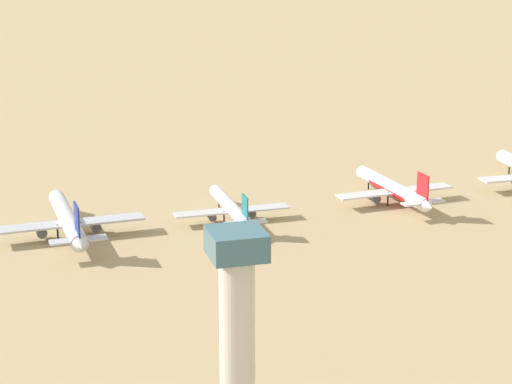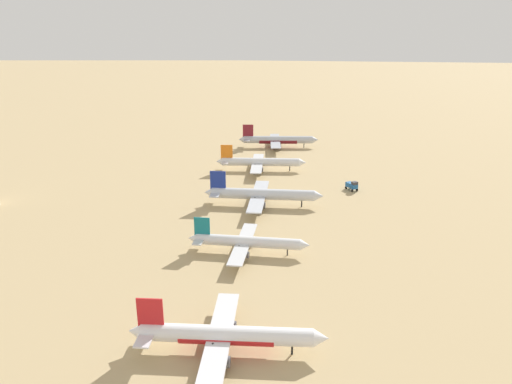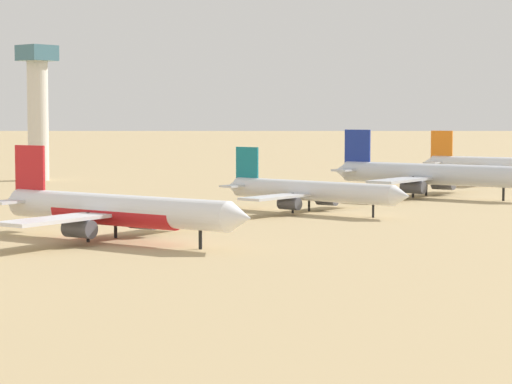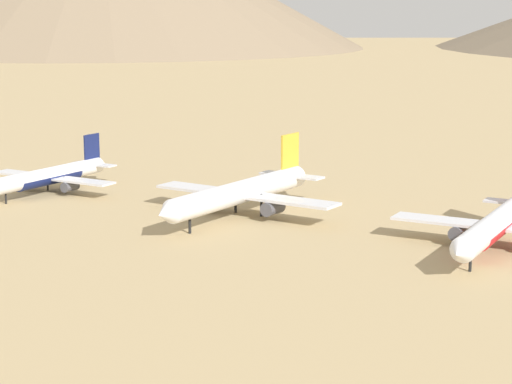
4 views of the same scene
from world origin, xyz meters
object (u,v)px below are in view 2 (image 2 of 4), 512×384
object	(u,v)px
parked_jet_3	(246,242)
parked_jet_2	(225,335)
parked_jet_4	(261,194)
parked_jet_6	(277,140)
service_truck	(352,185)
parked_jet_5	(260,162)

from	to	relation	value
parked_jet_3	parked_jet_2	bearing A→B (deg)	-85.16
parked_jet_3	parked_jet_4	size ratio (longest dim) A/B	0.81
parked_jet_6	parked_jet_4	bearing A→B (deg)	-86.97
parked_jet_2	parked_jet_4	world-z (taller)	parked_jet_4
parked_jet_4	service_truck	world-z (taller)	parked_jet_4
parked_jet_5	service_truck	world-z (taller)	parked_jet_5
parked_jet_2	parked_jet_3	xyz separation A→B (m)	(-3.70, 43.72, -0.39)
parked_jet_2	parked_jet_5	xyz separation A→B (m)	(-12.60, 126.61, 0.15)
parked_jet_5	parked_jet_4	bearing A→B (deg)	-80.43
parked_jet_6	service_truck	bearing A→B (deg)	-60.97
parked_jet_4	parked_jet_5	size ratio (longest dim) A/B	1.06
parked_jet_4	service_truck	xyz separation A→B (m)	(32.55, 22.51, -2.08)
parked_jet_4	parked_jet_5	bearing A→B (deg)	99.57
parked_jet_3	parked_jet_5	size ratio (longest dim) A/B	0.86
parked_jet_5	service_truck	bearing A→B (deg)	-28.44
parked_jet_6	parked_jet_3	bearing A→B (deg)	-87.24
parked_jet_3	parked_jet_6	xyz separation A→B (m)	(-6.20, 128.43, 0.74)
parked_jet_4	service_truck	distance (m)	39.63
parked_jet_4	parked_jet_6	bearing A→B (deg)	93.03
parked_jet_6	service_truck	world-z (taller)	parked_jet_6
parked_jet_2	parked_jet_4	xyz separation A→B (m)	(-5.16, 82.44, 0.40)
parked_jet_2	parked_jet_3	distance (m)	43.88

